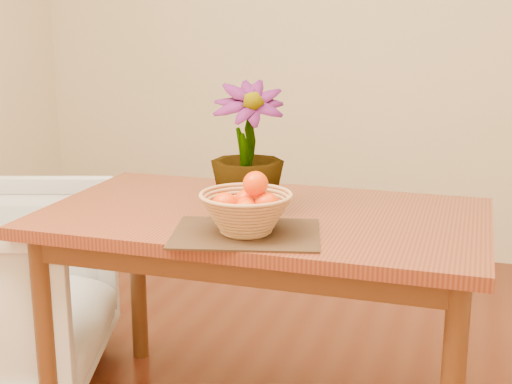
% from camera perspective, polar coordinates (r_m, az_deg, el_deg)
% --- Properties ---
extents(wall_back, '(4.00, 0.02, 2.70)m').
position_cam_1_polar(wall_back, '(4.09, 8.79, 13.68)').
color(wall_back, beige).
rests_on(wall_back, floor).
extents(table, '(1.40, 0.80, 0.75)m').
position_cam_1_polar(table, '(2.30, 0.56, -3.72)').
color(table, maroon).
rests_on(table, floor).
extents(placemat, '(0.48, 0.40, 0.01)m').
position_cam_1_polar(placemat, '(2.04, -0.80, -3.35)').
color(placemat, '#362013').
rests_on(placemat, table).
extents(wicker_basket, '(0.27, 0.27, 0.11)m').
position_cam_1_polar(wicker_basket, '(2.02, -0.81, -1.81)').
color(wicker_basket, '#BF7E4F').
rests_on(wicker_basket, placemat).
extents(orange_pile, '(0.19, 0.18, 0.13)m').
position_cam_1_polar(orange_pile, '(2.01, -0.66, -0.75)').
color(orange_pile, '#F34B03').
rests_on(orange_pile, wicker_basket).
extents(potted_plant, '(0.30, 0.30, 0.41)m').
position_cam_1_polar(potted_plant, '(2.23, -0.70, 3.54)').
color(potted_plant, '#124013').
rests_on(potted_plant, table).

